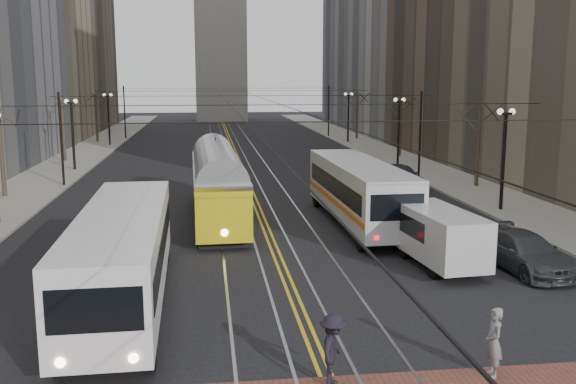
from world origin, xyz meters
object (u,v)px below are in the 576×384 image
object	(u,v)px
cargo_van	(439,239)
rear_bus	(359,194)
transit_bus	(123,259)
streetcar	(218,191)
pedestrian_b	(494,342)
sedan_grey	(401,176)
sedan_parked	(524,252)
pedestrian_d	(333,350)
sedan_silver	(326,165)

from	to	relation	value
cargo_van	rear_bus	bearing A→B (deg)	95.22
transit_bus	cargo_van	size ratio (longest dim) A/B	2.42
streetcar	cargo_van	world-z (taller)	streetcar
rear_bus	pedestrian_b	distance (m)	17.31
sedan_grey	sedan_parked	distance (m)	19.70
sedan_grey	sedan_parked	bearing A→B (deg)	-102.41
streetcar	rear_bus	world-z (taller)	rear_bus
sedan_parked	cargo_van	bearing A→B (deg)	159.04
rear_bus	sedan_parked	world-z (taller)	rear_bus
streetcar	pedestrian_d	size ratio (longest dim) A/B	7.27
rear_bus	pedestrian_b	size ratio (longest dim) A/B	6.89
streetcar	rear_bus	bearing A→B (deg)	-18.32
sedan_silver	sedan_parked	world-z (taller)	sedan_parked
rear_bus	cargo_van	size ratio (longest dim) A/B	2.38
sedan_parked	pedestrian_d	xyz separation A→B (m)	(-9.43, -8.62, 0.20)
sedan_parked	pedestrian_b	world-z (taller)	pedestrian_b
sedan_grey	transit_bus	bearing A→B (deg)	-136.43
transit_bus	pedestrian_b	bearing A→B (deg)	-34.95
streetcar	pedestrian_d	xyz separation A→B (m)	(2.44, -19.48, -0.65)
sedan_silver	pedestrian_b	size ratio (longest dim) A/B	2.31
rear_bus	sedan_silver	distance (m)	18.09
streetcar	sedan_silver	size ratio (longest dim) A/B	3.22
rear_bus	sedan_silver	size ratio (longest dim) A/B	2.99
streetcar	sedan_grey	size ratio (longest dim) A/B	2.76
transit_bus	cargo_van	xyz separation A→B (m)	(12.06, 2.88, -0.43)
streetcar	pedestrian_b	size ratio (longest dim) A/B	7.42
rear_bus	sedan_parked	size ratio (longest dim) A/B	2.45
transit_bus	cargo_van	bearing A→B (deg)	12.20
sedan_grey	streetcar	bearing A→B (deg)	-155.11
transit_bus	sedan_parked	distance (m)	15.41
sedan_silver	pedestrian_b	xyz separation A→B (m)	(-2.31, -35.27, 0.23)
transit_bus	sedan_silver	world-z (taller)	transit_bus
streetcar	sedan_grey	xyz separation A→B (m)	(12.87, 8.81, -0.76)
cargo_van	sedan_silver	distance (m)	25.74
sedan_grey	pedestrian_d	bearing A→B (deg)	-119.74
sedan_grey	rear_bus	bearing A→B (deg)	-126.72
sedan_silver	pedestrian_b	distance (m)	35.35
transit_bus	streetcar	distance (m)	13.27
sedan_silver	pedestrian_d	size ratio (longest dim) A/B	2.26
sedan_silver	sedan_grey	bearing A→B (deg)	-52.94
pedestrian_b	rear_bus	bearing A→B (deg)	-174.81
pedestrian_b	pedestrian_d	distance (m)	4.15
streetcar	cargo_van	bearing A→B (deg)	-50.29
pedestrian_d	streetcar	bearing A→B (deg)	27.75
sedan_silver	cargo_van	bearing A→B (deg)	-83.08
rear_bus	sedan_silver	xyz separation A→B (m)	(1.69, 17.99, -0.94)
streetcar	pedestrian_b	xyz separation A→B (m)	(6.59, -19.48, -0.67)
streetcar	cargo_van	xyz separation A→B (m)	(8.67, -9.95, -0.43)
transit_bus	pedestrian_d	xyz separation A→B (m)	(5.83, -6.66, -0.65)
transit_bus	cargo_van	world-z (taller)	transit_bus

